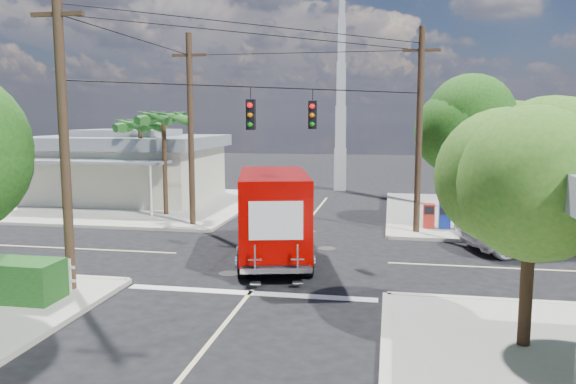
# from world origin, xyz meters

# --- Properties ---
(ground) EXTENTS (120.00, 120.00, 0.00)m
(ground) POSITION_xyz_m (0.00, 0.00, 0.00)
(ground) COLOR black
(ground) RESTS_ON ground
(sidewalk_ne) EXTENTS (14.12, 14.12, 0.14)m
(sidewalk_ne) POSITION_xyz_m (10.88, 10.88, 0.07)
(sidewalk_ne) COLOR #A9A499
(sidewalk_ne) RESTS_ON ground
(sidewalk_nw) EXTENTS (14.12, 14.12, 0.14)m
(sidewalk_nw) POSITION_xyz_m (-10.88, 10.88, 0.07)
(sidewalk_nw) COLOR #A9A499
(sidewalk_nw) RESTS_ON ground
(road_markings) EXTENTS (32.00, 32.00, 0.01)m
(road_markings) POSITION_xyz_m (0.00, -1.47, 0.01)
(road_markings) COLOR beige
(road_markings) RESTS_ON ground
(building_ne) EXTENTS (11.80, 10.20, 4.50)m
(building_ne) POSITION_xyz_m (12.50, 11.97, 2.32)
(building_ne) COLOR silver
(building_ne) RESTS_ON sidewalk_ne
(building_nw) EXTENTS (10.80, 10.20, 4.30)m
(building_nw) POSITION_xyz_m (-12.00, 12.46, 2.22)
(building_nw) COLOR beige
(building_nw) RESTS_ON sidewalk_nw
(radio_tower) EXTENTS (0.80, 0.80, 17.00)m
(radio_tower) POSITION_xyz_m (0.50, 20.00, 5.64)
(radio_tower) COLOR silver
(radio_tower) RESTS_ON ground
(tree_ne_front) EXTENTS (4.21, 4.14, 6.66)m
(tree_ne_front) POSITION_xyz_m (7.21, 6.76, 4.77)
(tree_ne_front) COLOR #422D1C
(tree_ne_front) RESTS_ON sidewalk_ne
(tree_ne_back) EXTENTS (3.77, 3.66, 5.82)m
(tree_ne_back) POSITION_xyz_m (9.81, 8.96, 4.19)
(tree_ne_back) COLOR #422D1C
(tree_ne_back) RESTS_ON sidewalk_ne
(tree_se) EXTENTS (3.67, 3.54, 5.62)m
(tree_se) POSITION_xyz_m (7.01, -7.24, 4.04)
(tree_se) COLOR #422D1C
(tree_se) RESTS_ON sidewalk_se
(palm_nw_front) EXTENTS (3.01, 3.08, 5.59)m
(palm_nw_front) POSITION_xyz_m (-7.50, 7.50, 5.04)
(palm_nw_front) COLOR #422D1C
(palm_nw_front) RESTS_ON sidewalk_nw
(palm_nw_back) EXTENTS (3.01, 3.08, 5.19)m
(palm_nw_back) POSITION_xyz_m (-9.50, 9.00, 4.67)
(palm_nw_back) COLOR #422D1C
(palm_nw_back) RESTS_ON sidewalk_nw
(utility_poles) EXTENTS (12.00, 10.68, 9.00)m
(utility_poles) POSITION_xyz_m (-1.58, 1.60, 4.67)
(utility_poles) COLOR #473321
(utility_poles) RESTS_ON ground
(vending_boxes) EXTENTS (1.90, 0.50, 1.10)m
(vending_boxes) POSITION_xyz_m (6.50, 6.20, 0.69)
(vending_boxes) COLOR red
(vending_boxes) RESTS_ON sidewalk_ne
(delivery_truck) EXTENTS (3.87, 7.76, 3.23)m
(delivery_truck) POSITION_xyz_m (-0.18, -0.09, 1.64)
(delivery_truck) COLOR black
(delivery_truck) RESTS_ON ground
(parked_car) EXTENTS (6.49, 4.44, 1.65)m
(parked_car) POSITION_xyz_m (9.77, 2.92, 0.82)
(parked_car) COLOR silver
(parked_car) RESTS_ON ground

